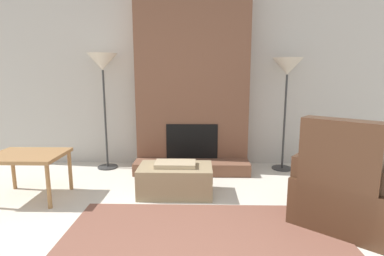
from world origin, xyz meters
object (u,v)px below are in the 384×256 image
Objects in this scene: armchair at (345,191)px; floor_lamp_right at (287,72)px; side_table at (28,159)px; ottoman at (175,179)px; floor_lamp_left at (103,67)px.

armchair is 1.99m from floor_lamp_right.
floor_lamp_right is (-0.14, 1.63, 1.13)m from armchair.
floor_lamp_right reaches higher than side_table.
armchair is (1.67, -0.64, 0.13)m from ottoman.
floor_lamp_left is (0.54, 1.15, 1.04)m from side_table.
floor_lamp_left is 2.65m from floor_lamp_right.
ottoman is 0.53× the size of floor_lamp_right.
floor_lamp_left is at bearing 180.00° from floor_lamp_right.
side_table is 0.46× the size of floor_lamp_left.
ottoman is 1.69m from side_table.
floor_lamp_right reaches higher than armchair.
floor_lamp_left is at bearing 138.21° from ottoman.
armchair is 3.44m from floor_lamp_left.
side_table is 3.53m from floor_lamp_right.
floor_lamp_right is at bearing -46.03° from armchair.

